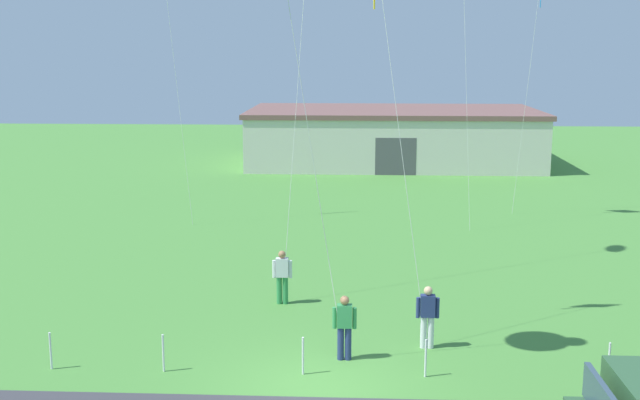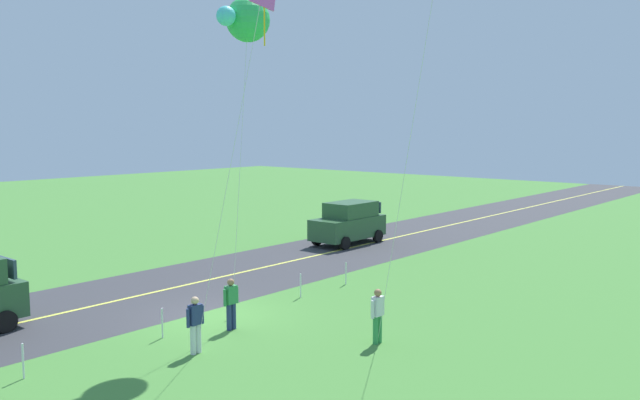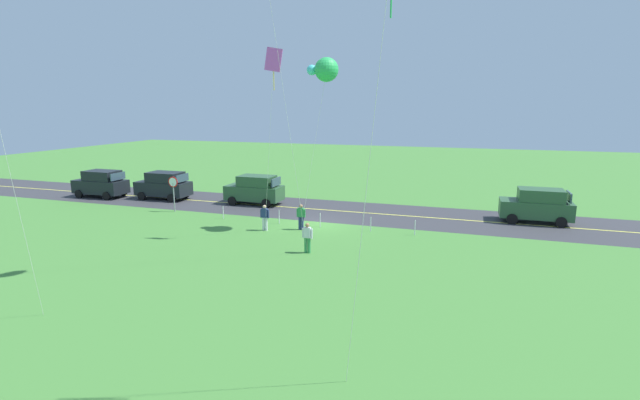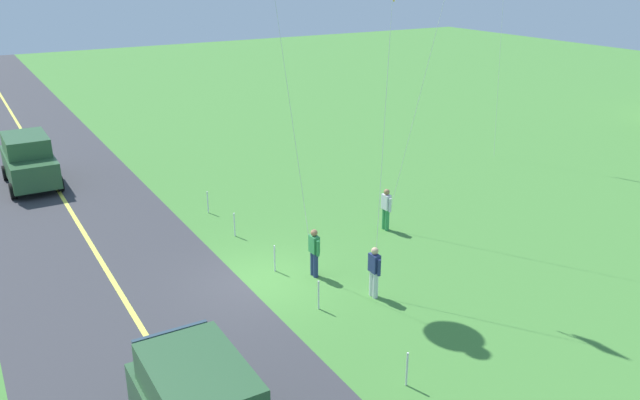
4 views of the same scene
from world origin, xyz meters
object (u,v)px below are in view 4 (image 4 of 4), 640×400
(car_parked_west_far, at_px, (29,160))
(person_adult_companion, at_px, (374,270))
(person_adult_near, at_px, (314,251))
(person_child_watcher, at_px, (386,208))

(car_parked_west_far, height_order, person_adult_companion, car_parked_west_far)
(car_parked_west_far, distance_m, person_adult_near, 15.46)
(person_adult_near, bearing_deg, car_parked_west_far, 76.98)
(car_parked_west_far, bearing_deg, person_adult_companion, 24.51)
(person_adult_near, distance_m, person_adult_companion, 2.23)
(person_adult_companion, xyz_separation_m, person_child_watcher, (-3.96, 3.30, 0.00))
(person_adult_near, xyz_separation_m, person_adult_companion, (2.05, 0.86, 0.00))
(person_adult_companion, relative_size, person_child_watcher, 1.00)
(person_child_watcher, bearing_deg, car_parked_west_far, 17.47)
(car_parked_west_far, height_order, person_adult_near, car_parked_west_far)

